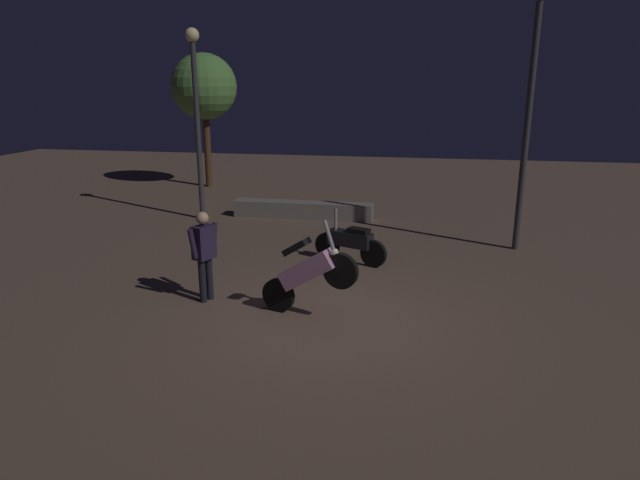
% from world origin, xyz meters
% --- Properties ---
extents(ground_plane, '(40.00, 40.00, 0.00)m').
position_xyz_m(ground_plane, '(0.00, 0.00, 0.00)').
color(ground_plane, brown).
extents(motorcycle_pink_foreground, '(1.62, 0.55, 1.63)m').
position_xyz_m(motorcycle_pink_foreground, '(-0.39, 0.05, 0.74)').
color(motorcycle_pink_foreground, black).
rests_on(motorcycle_pink_foreground, ground_plane).
extents(motorcycle_black_parked_left, '(1.57, 0.73, 1.11)m').
position_xyz_m(motorcycle_black_parked_left, '(-0.10, 2.94, 0.44)').
color(motorcycle_black_parked_left, black).
rests_on(motorcycle_black_parked_left, ground_plane).
extents(person_rider_beside, '(0.37, 0.64, 1.56)m').
position_xyz_m(person_rider_beside, '(-2.25, 0.42, 0.92)').
color(person_rider_beside, black).
rests_on(person_rider_beside, ground_plane).
extents(streetlamp_near, '(0.36, 0.36, 5.53)m').
position_xyz_m(streetlamp_near, '(3.43, 4.59, 3.47)').
color(streetlamp_near, '#38383D').
rests_on(streetlamp_near, ground_plane).
extents(streetlamp_far, '(0.36, 0.36, 4.94)m').
position_xyz_m(streetlamp_far, '(-4.59, 6.04, 3.14)').
color(streetlamp_far, '#38383D').
rests_on(streetlamp_far, ground_plane).
extents(tree_left_bg, '(2.24, 2.24, 4.60)m').
position_xyz_m(tree_left_bg, '(-6.24, 10.72, 3.45)').
color(tree_left_bg, '#4C331E').
rests_on(tree_left_bg, ground_plane).
extents(planter_wall_low, '(3.83, 0.50, 0.45)m').
position_xyz_m(planter_wall_low, '(-1.89, 6.61, 0.23)').
color(planter_wall_low, gray).
rests_on(planter_wall_low, ground_plane).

